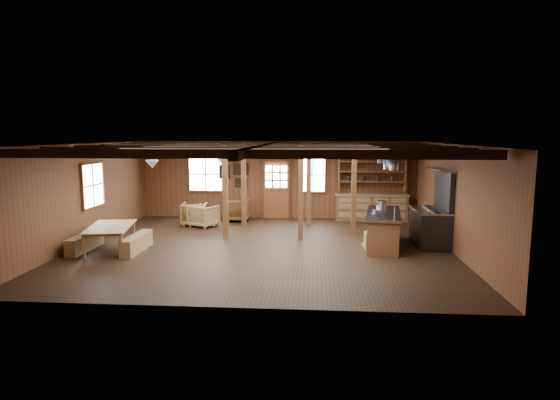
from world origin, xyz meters
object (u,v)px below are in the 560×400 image
object	(u,v)px
dining_table	(112,239)
armchair_a	(194,214)
armchair_b	(237,210)
armchair_c	(204,216)
kitchen_island	(383,229)
commercial_range	(432,221)

from	to	relation	value
dining_table	armchair_a	distance (m)	3.84
dining_table	armchair_b	size ratio (longest dim) A/B	2.23
dining_table	armchair_c	distance (m)	3.77
armchair_a	armchair_b	size ratio (longest dim) A/B	0.98
kitchen_island	dining_table	xyz separation A→B (m)	(-7.19, -1.14, -0.14)
kitchen_island	armchair_b	bearing A→B (deg)	152.10
dining_table	armchair_a	xyz separation A→B (m)	(1.25, 3.63, 0.05)
commercial_range	armchair_a	distance (m)	7.66
dining_table	armchair_c	xyz separation A→B (m)	(1.63, 3.40, 0.03)
kitchen_island	armchair_c	world-z (taller)	kitchen_island
dining_table	armchair_a	bearing A→B (deg)	-30.60
commercial_range	armchair_b	size ratio (longest dim) A/B	2.50
commercial_range	armchair_b	distance (m)	6.81
commercial_range	kitchen_island	bearing A→B (deg)	-173.28
armchair_a	armchair_b	distance (m)	1.57
armchair_a	armchair_c	distance (m)	0.45
armchair_b	armchair_c	xyz separation A→B (m)	(-0.92, -1.12, -0.02)
commercial_range	armchair_c	distance (m)	7.23
dining_table	armchair_b	distance (m)	5.19
kitchen_island	armchair_b	xyz separation A→B (m)	(-4.64, 3.38, -0.09)
dining_table	armchair_c	world-z (taller)	armchair_c
commercial_range	armchair_a	bearing A→B (deg)	162.25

